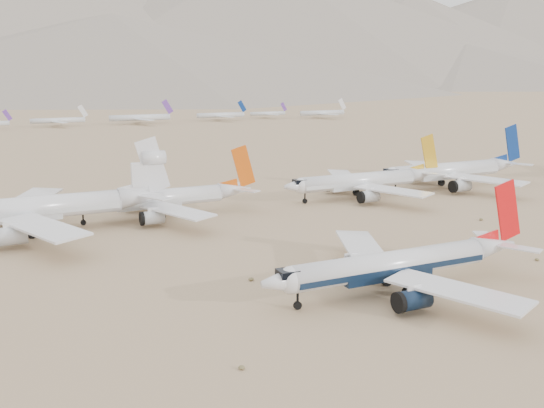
{
  "coord_description": "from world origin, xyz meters",
  "views": [
    {
      "loc": [
        -69.51,
        -78.61,
        35.96
      ],
      "look_at": [
        -14.09,
        40.87,
        7.0
      ],
      "focal_mm": 40.0,
      "sensor_mm": 36.0,
      "label": 1
    }
  ],
  "objects": [
    {
      "name": "foothills",
      "position": [
        526.68,
        1100.0,
        67.15
      ],
      "size": [
        4637.5,
        1395.0,
        155.0
      ],
      "color": "slate",
      "rests_on": "ground"
    },
    {
      "name": "ground",
      "position": [
        0.0,
        0.0,
        0.0
      ],
      "size": [
        7000.0,
        7000.0,
        0.0
      ],
      "primitive_type": "plane",
      "color": "#876A4E",
      "rests_on": "ground"
    },
    {
      "name": "desert_scrub",
      "position": [
        -9.41,
        -24.34,
        0.29
      ],
      "size": [
        261.87,
        121.67,
        0.64
      ],
      "color": "brown",
      "rests_on": "ground"
    },
    {
      "name": "main_airliner",
      "position": [
        -9.68,
        -0.66,
        4.74
      ],
      "size": [
        48.83,
        47.7,
        17.23
      ],
      "color": "silver",
      "rests_on": "ground"
    },
    {
      "name": "row2_white_trijet",
      "position": [
        -61.78,
        63.86,
        6.03
      ],
      "size": [
        58.78,
        57.44,
        20.83
      ],
      "color": "silver",
      "rests_on": "ground"
    },
    {
      "name": "row2_navy_widebody",
      "position": [
        60.8,
        68.28,
        5.33
      ],
      "size": [
        53.67,
        52.48,
        19.09
      ],
      "color": "silver",
      "rests_on": "ground"
    },
    {
      "name": "row2_orange_tail",
      "position": [
        -32.57,
        67.39,
        4.8
      ],
      "size": [
        47.99,
        46.95,
        17.12
      ],
      "color": "silver",
      "rests_on": "ground"
    },
    {
      "name": "row2_gold_tail",
      "position": [
        27.32,
        66.58,
        4.91
      ],
      "size": [
        49.31,
        48.22,
        17.56
      ],
      "color": "silver",
      "rests_on": "ground"
    },
    {
      "name": "distant_storage_row",
      "position": [
        -50.86,
        343.08,
        4.35
      ],
      "size": [
        469.47,
        50.0,
        15.07
      ],
      "color": "silver",
      "rests_on": "ground"
    },
    {
      "name": "mountain_range",
      "position": [
        70.18,
        1648.01,
        190.32
      ],
      "size": [
        7354.0,
        3024.0,
        470.0
      ],
      "color": "slate",
      "rests_on": "ground"
    }
  ]
}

